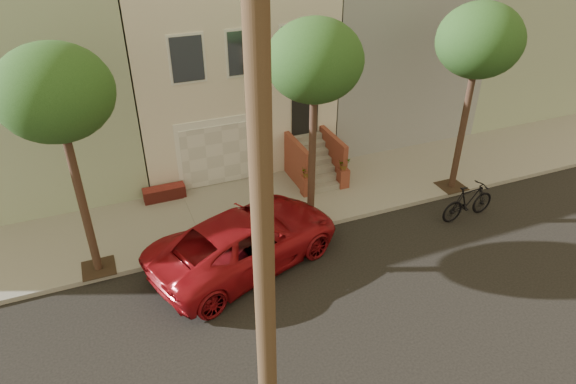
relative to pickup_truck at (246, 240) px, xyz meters
name	(u,v)px	position (x,y,z in m)	size (l,w,h in m)	color
ground	(337,312)	(1.50, -2.80, -0.78)	(90.00, 90.00, 0.00)	black
sidewalk	(266,205)	(1.50, 2.55, -0.71)	(40.00, 3.70, 0.15)	gray
house_row	(213,54)	(1.50, 8.39, 2.86)	(33.10, 11.70, 7.00)	beige
tree_left	(55,95)	(-4.00, 1.10, 4.47)	(2.70, 2.57, 6.30)	#2D2116
tree_mid	(315,62)	(2.50, 1.10, 4.47)	(2.70, 2.57, 6.30)	#2D2116
tree_right	(479,42)	(8.00, 1.10, 4.47)	(2.70, 2.57, 6.30)	#2D2116
pickup_truck	(246,240)	(0.00, 0.00, 0.00)	(2.60, 5.65, 1.57)	maroon
motorcycle	(468,201)	(7.34, -0.51, -0.17)	(0.58, 2.04, 1.23)	black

